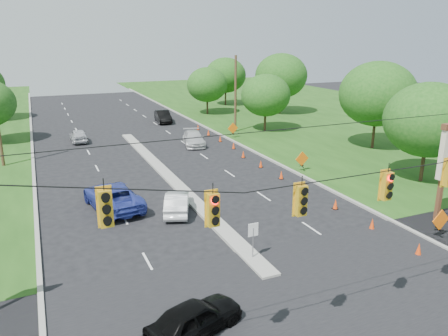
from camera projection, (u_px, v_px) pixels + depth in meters
name	position (u px, v px, depth m)	size (l,w,h in m)	color
ground	(322.00, 329.00, 17.16)	(160.00, 160.00, 0.00)	black
grass_right	(445.00, 145.00, 46.19)	(40.00, 160.00, 0.06)	#1E4714
cross_street	(322.00, 329.00, 17.16)	(160.00, 14.00, 0.02)	black
curb_left	(33.00, 163.00, 39.64)	(0.25, 110.00, 0.16)	gray
curb_right	(235.00, 143.00, 47.36)	(0.25, 110.00, 0.16)	gray
median	(169.00, 177.00, 35.60)	(1.00, 34.00, 0.18)	gray
median_sign	(253.00, 234.00, 22.01)	(0.55, 0.06, 2.05)	gray
signal_span	(348.00, 222.00, 14.83)	(25.60, 0.32, 9.00)	#422D1C
utility_pole_far_right	(235.00, 94.00, 51.37)	(0.28, 0.28, 9.00)	#422D1C
cone_0	(419.00, 249.00, 22.84)	(0.32, 0.32, 0.70)	#EC410F
cone_1	(372.00, 224.00, 25.91)	(0.32, 0.32, 0.70)	#EC410F
cone_2	(335.00, 204.00, 28.99)	(0.32, 0.32, 0.70)	#EC410F
cone_3	(306.00, 188.00, 32.06)	(0.32, 0.32, 0.70)	#EC410F
cone_4	(281.00, 175.00, 35.13)	(0.32, 0.32, 0.70)	#EC410F
cone_5	(261.00, 164.00, 38.20)	(0.32, 0.32, 0.70)	#EC410F
cone_6	(243.00, 154.00, 41.28)	(0.32, 0.32, 0.70)	#EC410F
cone_7	(234.00, 146.00, 44.58)	(0.32, 0.32, 0.70)	#EC410F
cone_8	(220.00, 139.00, 47.65)	(0.32, 0.32, 0.70)	#EC410F
cone_9	(208.00, 132.00, 50.72)	(0.32, 0.32, 0.70)	#EC410F
cone_10	(198.00, 127.00, 53.80)	(0.32, 0.32, 0.70)	#EC410F
work_sign_0	(441.00, 221.00, 24.49)	(1.27, 0.58, 1.37)	black
work_sign_1	(302.00, 159.00, 36.78)	(1.27, 0.58, 1.37)	black
work_sign_2	(233.00, 129.00, 49.07)	(1.27, 0.58, 1.37)	black
tree_7	(429.00, 120.00, 33.15)	(6.72, 6.72, 7.84)	black
tree_8	(378.00, 94.00, 43.28)	(7.56, 7.56, 8.82)	black
tree_9	(266.00, 95.00, 51.88)	(5.88, 5.88, 6.86)	black
tree_10	(281.00, 76.00, 63.36)	(7.56, 7.56, 8.82)	black
tree_11	(226.00, 75.00, 71.66)	(6.72, 6.72, 7.84)	black
tree_12	(207.00, 85.00, 63.40)	(5.88, 5.88, 6.86)	black
black_sedan	(195.00, 318.00, 16.69)	(1.63, 4.06, 1.38)	black
white_sedan	(177.00, 203.00, 28.31)	(1.46, 4.19, 1.38)	white
blue_pickup	(113.00, 196.00, 28.98)	(2.80, 6.06, 1.69)	#2D3B9D
silver_car_far	(194.00, 138.00, 46.04)	(2.02, 4.97, 1.44)	silver
silver_car_oncoming	(78.00, 136.00, 47.49)	(1.66, 4.13, 1.41)	#B0B1B7
dark_car_receding	(163.00, 116.00, 58.32)	(1.70, 4.87, 1.60)	black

